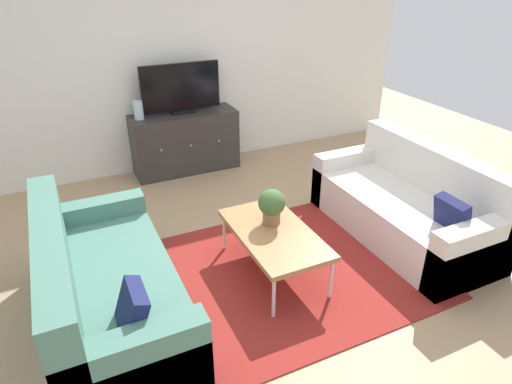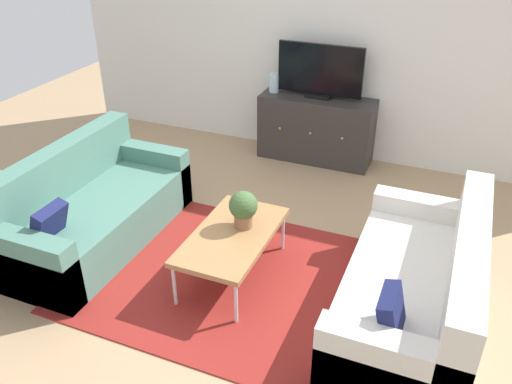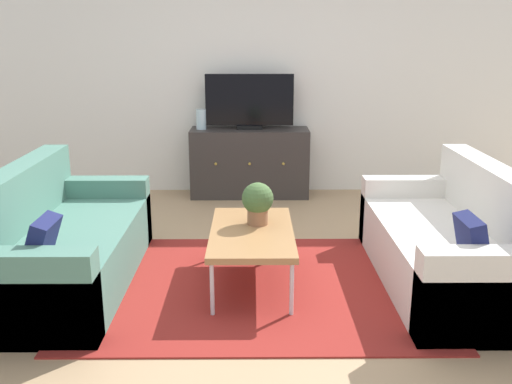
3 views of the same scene
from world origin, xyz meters
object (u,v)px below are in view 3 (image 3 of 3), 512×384
at_px(couch_right_side, 457,247).
at_px(flat_screen_tv, 249,102).
at_px(potted_plant, 258,201).
at_px(tv_console, 250,163).
at_px(couch_left_side, 55,248).
at_px(coffee_table, 252,234).
at_px(glass_vase, 201,119).

distance_m(couch_right_side, flat_screen_tv, 2.92).
bearing_deg(potted_plant, flat_screen_tv, 91.72).
relative_size(potted_plant, tv_console, 0.24).
relative_size(couch_left_side, flat_screen_tv, 1.93).
bearing_deg(flat_screen_tv, coffee_table, -89.38).
distance_m(couch_right_side, glass_vase, 3.17).
distance_m(flat_screen_tv, glass_vase, 0.56).
distance_m(coffee_table, tv_console, 2.37).
xyz_separation_m(couch_left_side, tv_console, (1.38, 2.37, 0.09)).
relative_size(couch_right_side, flat_screen_tv, 1.93).
bearing_deg(glass_vase, potted_plant, -75.10).
relative_size(coffee_table, tv_console, 0.82).
xyz_separation_m(coffee_table, potted_plant, (0.04, 0.13, 0.20)).
distance_m(potted_plant, flat_screen_tv, 2.31).
height_order(couch_right_side, glass_vase, glass_vase).
distance_m(coffee_table, flat_screen_tv, 2.48).
relative_size(couch_left_side, couch_right_side, 1.00).
xyz_separation_m(potted_plant, flat_screen_tv, (-0.07, 2.26, 0.46)).
bearing_deg(couch_right_side, coffee_table, 179.90).
bearing_deg(coffee_table, tv_console, 90.62).
xyz_separation_m(tv_console, glass_vase, (-0.53, 0.00, 0.48)).
bearing_deg(coffee_table, glass_vase, 103.15).
bearing_deg(couch_right_side, tv_console, 122.22).
height_order(coffee_table, glass_vase, glass_vase).
xyz_separation_m(couch_left_side, flat_screen_tv, (1.38, 2.39, 0.76)).
height_order(coffee_table, flat_screen_tv, flat_screen_tv).
height_order(couch_right_side, tv_console, couch_right_side).
distance_m(couch_left_side, coffee_table, 1.41).
bearing_deg(glass_vase, couch_right_side, -49.55).
distance_m(couch_left_side, tv_console, 2.75).
bearing_deg(tv_console, flat_screen_tv, 90.00).
bearing_deg(coffee_table, couch_left_side, -179.89).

